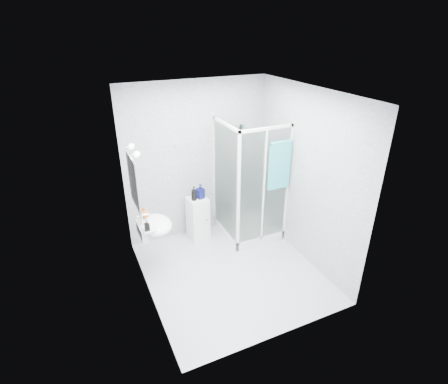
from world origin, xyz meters
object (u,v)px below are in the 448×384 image
soap_dispenser_orange (144,213)px  shampoo_bottle_b (200,191)px  shower_enclosure (247,213)px  shampoo_bottle_a (194,193)px  wall_basin (153,226)px  storage_cabinet (198,218)px  soap_dispenser_black (147,226)px  hand_towel (280,164)px

soap_dispenser_orange → shampoo_bottle_b: bearing=24.6°
shower_enclosure → shampoo_bottle_a: size_ratio=8.40×
shampoo_bottle_a → soap_dispenser_orange: 1.01m
shampoo_bottle_a → shampoo_bottle_b: size_ratio=0.96×
wall_basin → shampoo_bottle_b: size_ratio=2.26×
storage_cabinet → shampoo_bottle_a: bearing=-161.2°
soap_dispenser_orange → soap_dispenser_black: 0.33m
storage_cabinet → soap_dispenser_black: soap_dispenser_black is taller
shampoo_bottle_a → shampoo_bottle_b: bearing=13.0°
shampoo_bottle_b → soap_dispenser_black: size_ratio=1.69×
soap_dispenser_black → shampoo_bottle_a: bearing=39.3°
wall_basin → soap_dispenser_black: size_ratio=3.82×
shower_enclosure → shampoo_bottle_b: size_ratio=8.06×
storage_cabinet → shower_enclosure: bearing=-26.4°
storage_cabinet → shampoo_bottle_b: bearing=-7.1°
storage_cabinet → soap_dispenser_orange: bearing=-159.8°
shower_enclosure → storage_cabinet: (-0.77, 0.29, -0.07)m
soap_dispenser_black → shower_enclosure: bearing=15.9°
storage_cabinet → soap_dispenser_orange: size_ratio=4.44×
shampoo_bottle_b → shower_enclosure: bearing=-22.1°
soap_dispenser_black → soap_dispenser_orange: bearing=83.5°
wall_basin → soap_dispenser_black: wall_basin is taller
wall_basin → storage_cabinet: 1.15m
shampoo_bottle_a → soap_dispenser_black: bearing=-140.7°
wall_basin → shower_enclosure: bearing=10.8°
hand_towel → shampoo_bottle_a: 1.44m
wall_basin → soap_dispenser_black: bearing=-123.1°
wall_basin → hand_towel: 2.06m
shower_enclosure → storage_cabinet: size_ratio=2.67×
hand_towel → storage_cabinet: bearing=147.4°
hand_towel → soap_dispenser_black: hand_towel is taller
wall_basin → hand_towel: size_ratio=0.73×
storage_cabinet → soap_dispenser_orange: soap_dispenser_orange is taller
soap_dispenser_orange → shampoo_bottle_a: bearing=26.0°
shampoo_bottle_a → shower_enclosure: bearing=-17.5°
shower_enclosure → soap_dispenser_black: bearing=-164.1°
shampoo_bottle_b → soap_dispenser_orange: 1.13m
wall_basin → soap_dispenser_orange: (-0.09, 0.14, 0.15)m
shower_enclosure → wall_basin: bearing=-169.2°
shower_enclosure → shampoo_bottle_b: bearing=157.9°
shower_enclosure → shampoo_bottle_a: shower_enclosure is taller
storage_cabinet → shampoo_bottle_b: shampoo_bottle_b is taller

